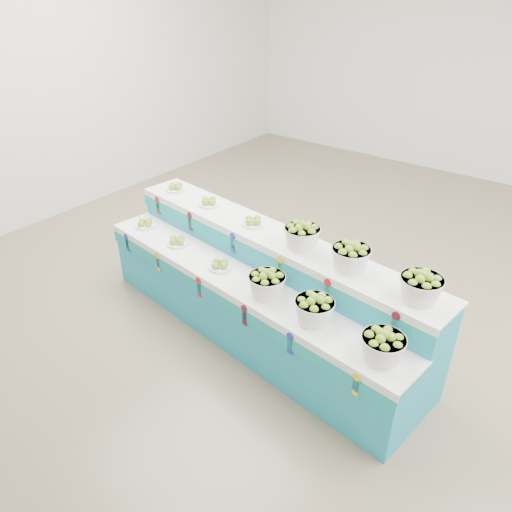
% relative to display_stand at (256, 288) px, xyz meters
% --- Properties ---
extents(ground, '(10.00, 10.00, 0.00)m').
position_rel_display_stand_xyz_m(ground, '(0.96, 0.75, -0.51)').
color(ground, '#736750').
rests_on(ground, ground).
extents(display_stand, '(3.69, 1.39, 1.02)m').
position_rel_display_stand_xyz_m(display_stand, '(0.00, 0.00, 0.00)').
color(display_stand, teal).
rests_on(display_stand, ground).
extents(plate_lower_left, '(0.25, 0.25, 0.09)m').
position_rel_display_stand_xyz_m(plate_lower_left, '(-1.51, -0.03, 0.26)').
color(plate_lower_left, white).
rests_on(plate_lower_left, display_stand).
extents(plate_lower_mid, '(0.25, 0.25, 0.09)m').
position_rel_display_stand_xyz_m(plate_lower_mid, '(-0.94, -0.10, 0.26)').
color(plate_lower_mid, white).
rests_on(plate_lower_mid, display_stand).
extents(plate_lower_right, '(0.25, 0.25, 0.09)m').
position_rel_display_stand_xyz_m(plate_lower_right, '(-0.29, -0.19, 0.26)').
color(plate_lower_right, white).
rests_on(plate_lower_right, display_stand).
extents(basket_lower_left, '(0.36, 0.36, 0.23)m').
position_rel_display_stand_xyz_m(basket_lower_left, '(0.32, -0.27, 0.33)').
color(basket_lower_left, silver).
rests_on(basket_lower_left, display_stand).
extents(basket_lower_mid, '(0.36, 0.36, 0.23)m').
position_rel_display_stand_xyz_m(basket_lower_mid, '(0.84, -0.33, 0.33)').
color(basket_lower_mid, silver).
rests_on(basket_lower_mid, display_stand).
extents(basket_lower_right, '(0.36, 0.36, 0.23)m').
position_rel_display_stand_xyz_m(basket_lower_right, '(1.46, -0.42, 0.33)').
color(basket_lower_right, silver).
rests_on(basket_lower_right, display_stand).
extents(plate_upper_left, '(0.25, 0.25, 0.09)m').
position_rel_display_stand_xyz_m(plate_upper_left, '(-1.45, 0.42, 0.56)').
color(plate_upper_left, white).
rests_on(plate_upper_left, display_stand).
extents(plate_upper_mid, '(0.25, 0.25, 0.09)m').
position_rel_display_stand_xyz_m(plate_upper_mid, '(-0.88, 0.34, 0.56)').
color(plate_upper_mid, white).
rests_on(plate_upper_mid, display_stand).
extents(plate_upper_right, '(0.25, 0.25, 0.09)m').
position_rel_display_stand_xyz_m(plate_upper_right, '(-0.23, 0.25, 0.56)').
color(plate_upper_right, white).
rests_on(plate_upper_right, display_stand).
extents(basket_upper_left, '(0.36, 0.36, 0.23)m').
position_rel_display_stand_xyz_m(basket_upper_left, '(0.38, 0.17, 0.63)').
color(basket_upper_left, silver).
rests_on(basket_upper_left, display_stand).
extents(basket_upper_mid, '(0.36, 0.36, 0.23)m').
position_rel_display_stand_xyz_m(basket_upper_mid, '(0.90, 0.11, 0.63)').
color(basket_upper_mid, silver).
rests_on(basket_upper_mid, display_stand).
extents(basket_upper_right, '(0.36, 0.36, 0.23)m').
position_rel_display_stand_xyz_m(basket_upper_right, '(1.52, 0.02, 0.63)').
color(basket_upper_right, silver).
rests_on(basket_upper_right, display_stand).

